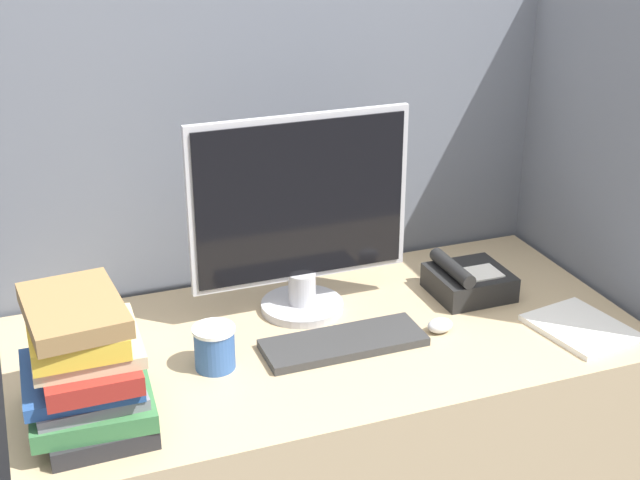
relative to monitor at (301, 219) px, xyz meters
The scene contains 10 objects.
cubicle_panel_rear 0.34m from the monitor, 86.34° to the left, with size 1.86×0.04×1.49m.
cubicle_panel_right 0.82m from the monitor, ahead, with size 0.04×0.78×1.49m.
desk 0.62m from the monitor, 83.53° to the right, with size 1.46×0.72×0.73m.
monitor is the anchor object (origin of this frame).
keyboard 0.31m from the monitor, 81.94° to the right, with size 0.38×0.14×0.02m.
mouse 0.41m from the monitor, 39.82° to the right, with size 0.06×0.05×0.03m.
coffee_cup 0.38m from the monitor, 144.89° to the right, with size 0.09×0.09×0.10m.
book_stack 0.64m from the monitor, 151.51° to the right, with size 0.25×0.30×0.27m.
desk_telephone 0.48m from the monitor, ahead, with size 0.19×0.18×0.10m.
paper_pile 0.71m from the monitor, 29.73° to the right, with size 0.22×0.25×0.01m.
Camera 1 is at (-0.66, -1.35, 1.77)m, focal length 50.00 mm.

